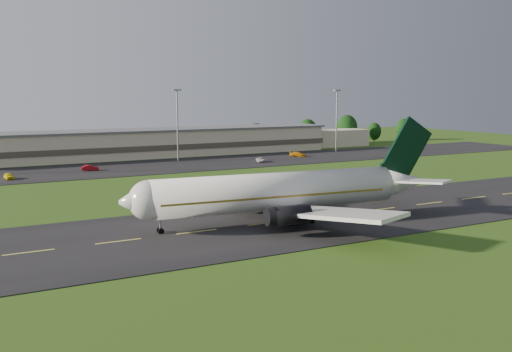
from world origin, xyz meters
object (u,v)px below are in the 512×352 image
light_mast_centre (177,116)px  service_vehicle_c (260,160)px  terminal (164,143)px  service_vehicle_a (9,176)px  service_vehicle_d (298,154)px  service_vehicle_b (90,168)px  airliner (281,192)px  light_mast_east (337,113)px

light_mast_centre → service_vehicle_c: size_ratio=4.66×
service_vehicle_c → terminal: bearing=141.8°
service_vehicle_a → service_vehicle_d: 82.28m
service_vehicle_c → service_vehicle_b: bearing=-165.6°
light_mast_centre → service_vehicle_c: (19.73, -12.69, -12.03)m
service_vehicle_a → service_vehicle_b: bearing=10.5°
service_vehicle_b → airliner: bearing=-161.3°
airliner → terminal: size_ratio=0.35×
airliner → light_mast_centre: light_mast_centre is taller
airliner → light_mast_centre: size_ratio=2.52×
airliner → service_vehicle_a: size_ratio=12.30×
service_vehicle_a → service_vehicle_b: service_vehicle_a is taller
service_vehicle_a → light_mast_centre: bearing=11.0°
terminal → light_mast_centre: size_ratio=7.13×
airliner → service_vehicle_b: (-13.01, 71.45, -3.87)m
service_vehicle_d → light_mast_east: bearing=-31.5°
light_mast_east → service_vehicle_c: (-35.27, -12.69, -12.03)m
service_vehicle_c → service_vehicle_d: (16.46, 6.32, 0.12)m
service_vehicle_b → service_vehicle_d: service_vehicle_d is taller
service_vehicle_d → service_vehicle_c: bearing=150.8°
airliner → light_mast_east: size_ratio=2.52×
service_vehicle_a → service_vehicle_d: service_vehicle_d is taller
service_vehicle_d → service_vehicle_a: bearing=135.5°
airliner → light_mast_centre: 81.61m
light_mast_centre → service_vehicle_d: 38.63m
terminal → service_vehicle_a: 56.34m
light_mast_centre → service_vehicle_d: light_mast_centre is taller
airliner → service_vehicle_d: bearing=61.8°
light_mast_east → service_vehicle_c: light_mast_east is taller
service_vehicle_d → airliner: bearing=-174.2°
service_vehicle_a → service_vehicle_c: (65.41, 1.91, -0.10)m
airliner → service_vehicle_b: 72.73m
light_mast_east → service_vehicle_a: light_mast_east is taller
light_mast_east → service_vehicle_d: (-18.81, -6.37, -11.91)m
light_mast_centre → service_vehicle_b: size_ratio=4.86×
service_vehicle_a → light_mast_east: bearing=1.5°
light_mast_centre → service_vehicle_a: (-45.68, -14.61, -11.93)m
terminal → service_vehicle_c: terminal is taller
airliner → service_vehicle_c: bearing=69.5°
light_mast_centre → terminal: bearing=85.0°
light_mast_centre → service_vehicle_b: bearing=-161.9°
service_vehicle_c → light_mast_centre: bearing=166.6°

